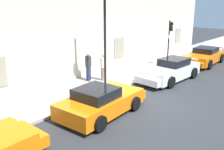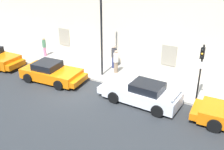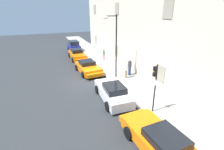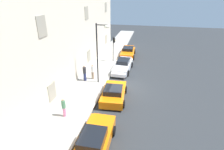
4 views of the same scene
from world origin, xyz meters
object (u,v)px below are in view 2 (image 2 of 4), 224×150
Objects in this scene: pedestrian_strolling at (116,61)px; pedestrian_bystander at (44,46)px; sportscar_yellow_flank at (53,73)px; pedestrian_admiring at (114,57)px; sportscar_white_middle at (139,93)px; street_lamp at (98,18)px; traffic_light at (201,63)px.

pedestrian_strolling is 7.03m from pedestrian_bystander.
sportscar_yellow_flank is 2.60× the size of pedestrian_admiring.
street_lamp is at bearing 156.56° from sportscar_white_middle.
pedestrian_admiring is at bearing 135.78° from sportscar_white_middle.
traffic_light is at bearing -10.41° from pedestrian_strolling.
street_lamp reaches higher than traffic_light.
traffic_light reaches higher than pedestrian_bystander.
street_lamp is (-6.90, -0.09, 1.92)m from traffic_light.
sportscar_yellow_flank is at bearing -144.12° from street_lamp.
pedestrian_strolling is 1.06× the size of pedestrian_bystander.
traffic_light is (9.53, 2.00, 1.91)m from sportscar_yellow_flank.
sportscar_yellow_flank is 4.78m from pedestrian_admiring.
sportscar_white_middle is at bearing -16.42° from pedestrian_bystander.
pedestrian_admiring reaches higher than sportscar_yellow_flank.
sportscar_white_middle is 5.24m from pedestrian_admiring.
street_lamp is at bearing -179.26° from traffic_light.
pedestrian_strolling reaches higher than sportscar_yellow_flank.
pedestrian_bystander is at bearing 168.15° from street_lamp.
pedestrian_bystander reaches higher than sportscar_yellow_flank.
pedestrian_strolling reaches higher than sportscar_white_middle.
traffic_light reaches higher than pedestrian_admiring.
street_lamp is at bearing -119.55° from pedestrian_strolling.
sportscar_white_middle is 1.46× the size of traffic_light.
sportscar_white_middle reaches higher than sportscar_yellow_flank.
traffic_light is at bearing -5.35° from pedestrian_bystander.
traffic_light is at bearing -15.50° from pedestrian_admiring.
pedestrian_admiring is (-6.77, 1.88, -1.46)m from traffic_light.
street_lamp is (-3.87, 1.68, 3.81)m from sportscar_white_middle.
pedestrian_bystander is at bearing -174.36° from pedestrian_admiring.
sportscar_yellow_flank is 1.34× the size of traffic_light.
street_lamp is 3.92m from pedestrian_admiring.
traffic_light is (3.02, 1.77, 1.89)m from sportscar_white_middle.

